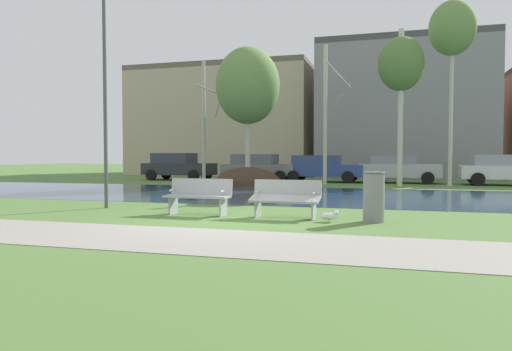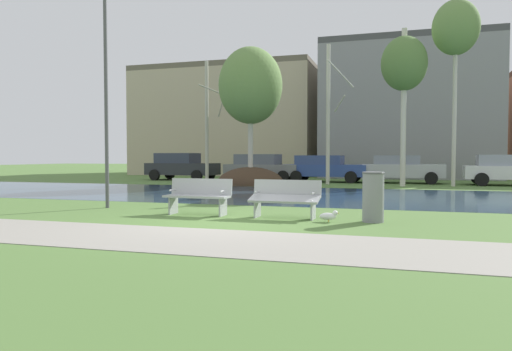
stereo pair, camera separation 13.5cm
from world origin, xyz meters
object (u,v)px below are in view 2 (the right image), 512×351
(streetlamp, at_px, (106,64))
(parked_sedan_second_grey, at_px, (262,167))
(bench_right, at_px, (285,198))
(seagull, at_px, (329,216))
(parked_hatch_third_blue, at_px, (324,168))
(trash_bin, at_px, (373,196))
(parked_wagon_fourth_silver, at_px, (402,168))
(bench_left, at_px, (198,195))
(parked_van_nearest_dark, at_px, (181,166))
(parked_suv_fifth_white, at_px, (509,169))

(streetlamp, bearing_deg, parked_sedan_second_grey, 89.66)
(bench_right, relative_size, seagull, 3.72)
(parked_sedan_second_grey, bearing_deg, parked_hatch_third_blue, -2.13)
(trash_bin, relative_size, parked_sedan_second_grey, 0.24)
(trash_bin, relative_size, parked_wagon_fourth_silver, 0.26)
(trash_bin, bearing_deg, bench_left, 178.96)
(parked_wagon_fourth_silver, bearing_deg, parked_hatch_third_blue, 179.17)
(streetlamp, xyz_separation_m, parked_hatch_third_blue, (3.73, 14.93, -3.15))
(bench_left, height_order, parked_van_nearest_dark, parked_van_nearest_dark)
(parked_sedan_second_grey, xyz_separation_m, parked_wagon_fourth_silver, (7.76, -0.20, -0.02))
(bench_left, xyz_separation_m, parked_sedan_second_grey, (-2.94, 15.77, 0.33))
(parked_suv_fifth_white, bearing_deg, parked_hatch_third_blue, 175.25)
(parked_suv_fifth_white, bearing_deg, parked_sedan_second_grey, 176.00)
(bench_left, xyz_separation_m, streetlamp, (-3.02, 0.71, 3.46))
(bench_left, height_order, parked_wagon_fourth_silver, parked_wagon_fourth_silver)
(parked_van_nearest_dark, distance_m, parked_hatch_third_blue, 8.55)
(bench_left, xyz_separation_m, trash_bin, (4.11, -0.07, 0.09))
(trash_bin, distance_m, parked_hatch_third_blue, 16.08)
(bench_left, bearing_deg, parked_suv_fifth_white, 56.69)
(bench_right, xyz_separation_m, seagull, (1.05, -0.36, -0.34))
(streetlamp, distance_m, parked_sedan_second_grey, 15.38)
(bench_left, bearing_deg, parked_sedan_second_grey, 100.54)
(trash_bin, bearing_deg, parked_sedan_second_grey, 113.98)
(parked_van_nearest_dark, relative_size, parked_suv_fifth_white, 0.99)
(bench_left, bearing_deg, parked_van_nearest_dark, 117.20)
(seagull, bearing_deg, parked_hatch_third_blue, 98.88)
(bench_left, bearing_deg, seagull, -6.37)
(streetlamp, height_order, parked_wagon_fourth_silver, streetlamp)
(seagull, xyz_separation_m, parked_sedan_second_grey, (-6.14, 16.13, 0.67))
(streetlamp, xyz_separation_m, parked_sedan_second_grey, (0.09, 15.06, -3.12))
(parked_van_nearest_dark, distance_m, parked_sedan_second_grey, 4.92)
(bench_right, height_order, trash_bin, trash_bin)
(bench_left, relative_size, seagull, 3.72)
(bench_left, distance_m, parked_hatch_third_blue, 15.65)
(bench_right, height_order, parked_sedan_second_grey, parked_sedan_second_grey)
(bench_left, relative_size, trash_bin, 1.49)
(seagull, xyz_separation_m, parked_suv_fifth_white, (6.57, 15.24, 0.66))
(trash_bin, height_order, parked_van_nearest_dark, parked_van_nearest_dark)
(seagull, distance_m, parked_sedan_second_grey, 17.27)
(seagull, bearing_deg, streetlamp, 170.30)
(parked_van_nearest_dark, relative_size, parked_hatch_third_blue, 0.93)
(streetlamp, distance_m, parked_suv_fifth_white, 19.36)
(bench_left, distance_m, streetlamp, 4.65)
(streetlamp, bearing_deg, bench_left, -13.16)
(parked_wagon_fourth_silver, bearing_deg, seagull, -95.81)
(parked_wagon_fourth_silver, bearing_deg, parked_sedan_second_grey, 178.56)
(bench_left, distance_m, bench_right, 2.15)
(parked_van_nearest_dark, height_order, parked_wagon_fourth_silver, parked_van_nearest_dark)
(parked_van_nearest_dark, bearing_deg, streetlamp, -71.70)
(bench_left, distance_m, trash_bin, 4.11)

